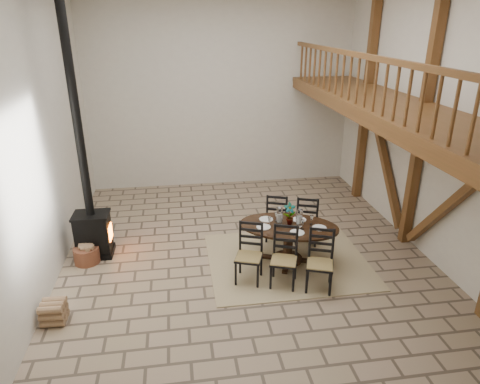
{
  "coord_description": "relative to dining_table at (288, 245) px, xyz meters",
  "views": [
    {
      "loc": [
        -1.24,
        -7.34,
        4.34
      ],
      "look_at": [
        -0.05,
        0.4,
        1.15
      ],
      "focal_mm": 32.0,
      "sensor_mm": 36.0,
      "label": 1
    }
  ],
  "objects": [
    {
      "name": "ground",
      "position": [
        -0.71,
        0.53,
        -0.42
      ],
      "size": [
        8.0,
        8.0,
        0.0
      ],
      "primitive_type": "plane",
      "color": "#907760",
      "rests_on": "ground"
    },
    {
      "name": "room_shell",
      "position": [
        0.48,
        0.53,
        2.6
      ],
      "size": [
        7.02,
        8.02,
        5.01
      ],
      "color": "beige",
      "rests_on": "ground"
    },
    {
      "name": "rug",
      "position": [
        0.04,
        0.1,
        -0.41
      ],
      "size": [
        3.0,
        2.5,
        0.02
      ],
      "primitive_type": "cube",
      "color": "tan",
      "rests_on": "ground"
    },
    {
      "name": "dining_table",
      "position": [
        0.0,
        0.0,
        0.0
      ],
      "size": [
        2.2,
        2.4,
        1.19
      ],
      "rotation": [
        0.0,
        0.0,
        -0.35
      ],
      "color": "black",
      "rests_on": "ground"
    },
    {
      "name": "wood_stove",
      "position": [
        -3.65,
        0.92,
        0.7
      ],
      "size": [
        0.7,
        0.55,
        5.0
      ],
      "rotation": [
        0.0,
        0.0,
        -0.03
      ],
      "color": "black",
      "rests_on": "ground"
    },
    {
      "name": "log_basket",
      "position": [
        -3.76,
        0.65,
        -0.25
      ],
      "size": [
        0.48,
        0.48,
        0.4
      ],
      "rotation": [
        0.0,
        0.0,
        -0.41
      ],
      "color": "brown",
      "rests_on": "ground"
    },
    {
      "name": "log_stack",
      "position": [
        -3.95,
        -1.09,
        -0.24
      ],
      "size": [
        0.37,
        0.38,
        0.36
      ],
      "rotation": [
        0.0,
        0.0,
        -0.04
      ],
      "color": "#997055",
      "rests_on": "ground"
    }
  ]
}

